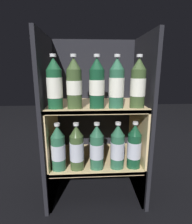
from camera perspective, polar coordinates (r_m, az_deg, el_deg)
name	(u,v)px	position (r m, az deg, el deg)	size (l,w,h in m)	color
ground_plane	(97,211)	(1.13, 0.43, -29.66)	(6.00, 6.00, 0.00)	black
fridge_back_wall	(94,112)	(1.24, -0.66, -0.02)	(0.57, 0.02, 0.96)	black
fridge_side_left	(49,121)	(1.07, -15.13, -2.73)	(0.02, 0.41, 0.96)	black
fridge_side_right	(141,119)	(1.10, 14.39, -2.27)	(0.02, 0.41, 0.96)	black
shelf_lower	(96,164)	(1.16, -0.14, -16.69)	(0.53, 0.37, 0.24)	#DBBC84
shelf_upper	(96,132)	(1.07, -0.15, -6.41)	(0.53, 0.37, 0.59)	#DBBC84
bottle_upper_front_0	(55,85)	(0.89, -13.37, 8.57)	(0.08, 0.08, 0.27)	#194C2D
bottle_upper_front_1	(74,85)	(0.88, -7.12, 8.86)	(0.08, 0.08, 0.27)	#384C28
bottle_upper_front_2	(96,85)	(0.88, 0.11, 8.94)	(0.08, 0.08, 0.27)	#144228
bottle_upper_front_3	(117,85)	(0.89, 6.72, 8.86)	(0.08, 0.08, 0.27)	#285B42
bottle_upper_front_4	(138,85)	(0.92, 13.55, 8.72)	(0.08, 0.08, 0.27)	#384C28
bottle_lower_front_0	(58,149)	(0.98, -12.22, -11.73)	(0.08, 0.08, 0.27)	#285B42
bottle_lower_front_1	(77,149)	(0.97, -6.30, -11.82)	(0.08, 0.08, 0.27)	#384C28
bottle_lower_front_2	(96,148)	(0.97, 0.02, -11.70)	(0.08, 0.08, 0.27)	#285B42
bottle_lower_front_3	(117,148)	(0.99, 7.01, -11.47)	(0.08, 0.08, 0.27)	#285B42
bottle_lower_front_4	(134,147)	(1.01, 12.35, -11.16)	(0.08, 0.08, 0.27)	#144228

